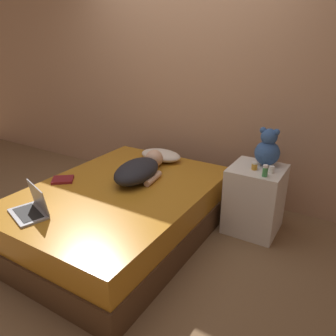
{
  "coord_description": "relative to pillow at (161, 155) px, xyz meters",
  "views": [
    {
      "loc": [
        1.73,
        -2.02,
        1.72
      ],
      "look_at": [
        0.36,
        0.25,
        0.65
      ],
      "focal_mm": 35.0,
      "sensor_mm": 36.0,
      "label": 1
    }
  ],
  "objects": [
    {
      "name": "book",
      "position": [
        -0.49,
        -0.94,
        -0.04
      ],
      "size": [
        0.25,
        0.24,
        0.02
      ],
      "rotation": [
        0.0,
        0.0,
        0.68
      ],
      "color": "maroon",
      "rests_on": "bed"
    },
    {
      "name": "bottle_white",
      "position": [
        1.2,
        -0.12,
        0.13
      ],
      "size": [
        0.05,
        0.05,
        0.06
      ],
      "color": "white",
      "rests_on": "nightstand"
    },
    {
      "name": "pillow",
      "position": [
        0.0,
        0.0,
        0.0
      ],
      "size": [
        0.46,
        0.29,
        0.11
      ],
      "color": "beige",
      "rests_on": "bed"
    },
    {
      "name": "ground_plane",
      "position": [
        0.06,
        -0.78,
        -0.52
      ],
      "size": [
        12.0,
        12.0,
        0.0
      ],
      "primitive_type": "plane",
      "color": "brown"
    },
    {
      "name": "teddy_bear",
      "position": [
        1.11,
        0.04,
        0.26
      ],
      "size": [
        0.23,
        0.23,
        0.34
      ],
      "color": "#335693",
      "rests_on": "nightstand"
    },
    {
      "name": "person_lying",
      "position": [
        0.09,
        -0.51,
        0.03
      ],
      "size": [
        0.41,
        0.77,
        0.18
      ],
      "rotation": [
        0.0,
        0.0,
        0.13
      ],
      "color": "black",
      "rests_on": "bed"
    },
    {
      "name": "bed",
      "position": [
        0.06,
        -0.78,
        -0.29
      ],
      "size": [
        1.44,
        1.98,
        0.47
      ],
      "color": "#4C331E",
      "rests_on": "ground_plane"
    },
    {
      "name": "laptop",
      "position": [
        -0.22,
        -1.48,
        -0.0
      ],
      "size": [
        0.38,
        0.31,
        0.22
      ],
      "rotation": [
        0.0,
        0.0,
        -0.33
      ],
      "color": "#9E9EA3",
      "rests_on": "bed"
    },
    {
      "name": "wall_back",
      "position": [
        0.06,
        0.49,
        0.78
      ],
      "size": [
        8.0,
        0.06,
        2.6
      ],
      "color": "tan",
      "rests_on": "ground_plane"
    },
    {
      "name": "bottle_amber",
      "position": [
        1.06,
        -0.13,
        0.14
      ],
      "size": [
        0.05,
        0.05,
        0.07
      ],
      "color": "gold",
      "rests_on": "nightstand"
    },
    {
      "name": "nightstand",
      "position": [
        1.08,
        -0.07,
        -0.21
      ],
      "size": [
        0.47,
        0.47,
        0.63
      ],
      "color": "silver",
      "rests_on": "ground_plane"
    },
    {
      "name": "bottle_green",
      "position": [
        1.18,
        -0.24,
        0.16
      ],
      "size": [
        0.04,
        0.04,
        0.1
      ],
      "color": "#3D8E4C",
      "rests_on": "nightstand"
    }
  ]
}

